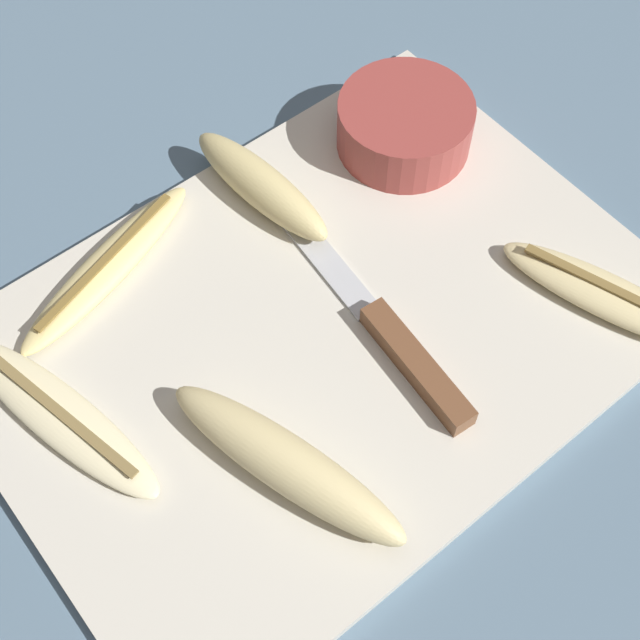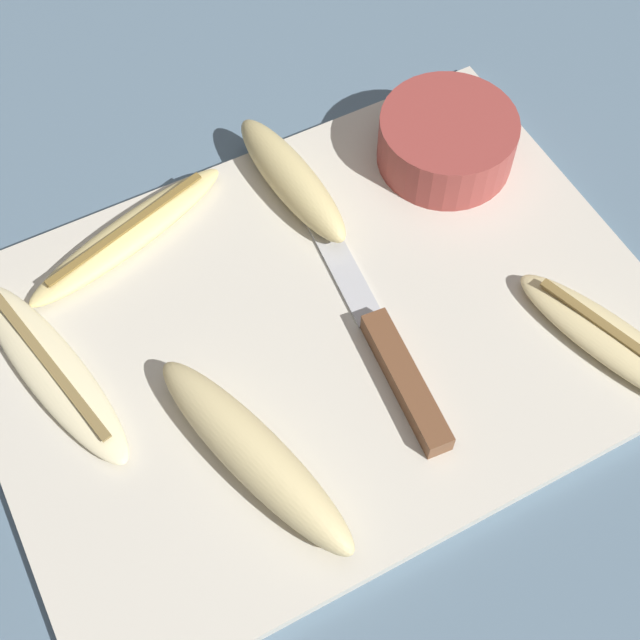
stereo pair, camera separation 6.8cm
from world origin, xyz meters
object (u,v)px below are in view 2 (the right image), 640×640
Objects in this scene: banana_spotted_left at (292,179)px; knife at (394,360)px; banana_ripe_center at (616,344)px; banana_pale_long at (53,370)px; prep_bowl at (447,140)px; banana_golden_short at (128,235)px; banana_mellow_near at (254,454)px.

knife is at bearing -92.41° from banana_spotted_left.
banana_spotted_left is 0.29m from banana_ripe_center.
knife is 1.22× the size of banana_pale_long.
banana_pale_long is 1.10× the size of banana_ripe_center.
prep_bowl is (0.14, 0.16, 0.02)m from knife.
banana_golden_short is (-0.14, 0.02, -0.01)m from banana_spotted_left.
banana_mellow_near is at bearing -88.40° from banana_golden_short.
prep_bowl reaches higher than knife.
banana_pale_long is (-0.23, 0.11, 0.00)m from knife.
banana_spotted_left is 0.80× the size of banana_golden_short.
banana_mellow_near is at bearing -123.00° from banana_spotted_left.
banana_spotted_left reaches higher than banana_pale_long.
banana_golden_short is at bearing 91.60° from banana_mellow_near.
banana_mellow_near reaches higher than banana_pale_long.
banana_mellow_near is 1.10× the size of banana_ripe_center.
banana_spotted_left reaches higher than banana_golden_short.
banana_pale_long is at bearing -136.64° from banana_golden_short.
banana_spotted_left is at bearing 168.23° from prep_bowl.
banana_mellow_near is 0.28m from banana_ripe_center.
banana_ripe_center is (0.28, -0.04, -0.01)m from banana_mellow_near.
banana_mellow_near reaches higher than banana_golden_short.
banana_pale_long is 1.01× the size of banana_golden_short.
banana_pale_long is (-0.24, -0.07, -0.01)m from banana_spotted_left.
banana_mellow_near is at bearing 171.14° from banana_ripe_center.
banana_mellow_near is at bearing -164.63° from knife.
banana_spotted_left is at bearing 92.79° from knife.
prep_bowl is at bearing 93.11° from banana_ripe_center.
banana_pale_long is 0.37m from prep_bowl.
banana_pale_long is at bearing -162.80° from banana_spotted_left.
prep_bowl is at bearing 33.69° from banana_mellow_near.
banana_spotted_left is at bearing 17.20° from banana_pale_long.
banana_spotted_left is 0.25m from banana_mellow_near.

